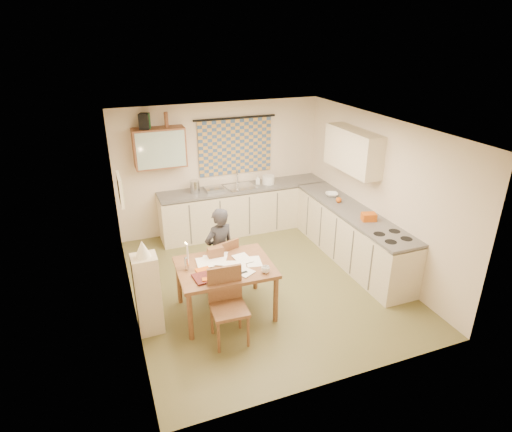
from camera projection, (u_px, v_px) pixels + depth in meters
name	position (u px, v px, depth m)	size (l,w,h in m)	color
floor	(263.00, 283.00, 6.85)	(4.00, 4.50, 0.02)	brown
ceiling	(264.00, 125.00, 5.84)	(4.00, 4.50, 0.02)	white
wall_back	(220.00, 168.00, 8.28)	(4.00, 0.02, 2.50)	beige
wall_front	(345.00, 290.00, 4.41)	(4.00, 0.02, 2.50)	beige
wall_left	(124.00, 231.00, 5.69)	(0.02, 4.50, 2.50)	beige
wall_right	(377.00, 193.00, 7.00)	(0.02, 4.50, 2.50)	beige
window_blind	(235.00, 147.00, 8.18)	(1.45, 0.03, 1.05)	#344E75
curtain_rod	(235.00, 118.00, 7.94)	(0.04, 0.04, 1.60)	black
wall_cabinet	(160.00, 148.00, 7.53)	(0.90, 0.34, 0.70)	brown
wall_cabinet_glass	(161.00, 150.00, 7.38)	(0.84, 0.02, 0.64)	#99B2A5
upper_cabinet_right	(353.00, 150.00, 7.17)	(0.34, 1.30, 0.70)	beige
framed_print	(120.00, 189.00, 5.86)	(0.04, 0.50, 0.40)	beige
print_canvas	(122.00, 189.00, 5.87)	(0.01, 0.42, 0.32)	beige
counter_back	(244.00, 209.00, 8.45)	(3.30, 0.62, 0.92)	beige
counter_right	(351.00, 235.00, 7.38)	(0.62, 2.95, 0.92)	beige
stove	(389.00, 264.00, 6.47)	(0.59, 0.59, 0.91)	white
sink	(241.00, 189.00, 8.26)	(0.55, 0.45, 0.10)	silver
tap	(237.00, 177.00, 8.34)	(0.03, 0.03, 0.28)	silver
dish_rack	(214.00, 189.00, 8.06)	(0.35, 0.30, 0.06)	silver
kettle	(195.00, 187.00, 7.90)	(0.18, 0.18, 0.24)	silver
mixing_bowl	(268.00, 180.00, 8.40)	(0.24, 0.24, 0.16)	white
soap_bottle	(258.00, 180.00, 8.37)	(0.10, 0.11, 0.18)	white
bowl	(332.00, 195.00, 7.79)	(0.30, 0.30, 0.06)	white
orange_bag	(369.00, 217.00, 6.79)	(0.22, 0.16, 0.12)	#C2520D
fruit_orange	(339.00, 200.00, 7.49)	(0.10, 0.10, 0.10)	#C2520D
speaker	(144.00, 121.00, 7.26)	(0.16, 0.20, 0.26)	black
bottle_green	(148.00, 121.00, 7.28)	(0.07, 0.07, 0.26)	#195926
bottle_brown	(166.00, 120.00, 7.38)	(0.07, 0.07, 0.26)	brown
dining_table	(226.00, 289.00, 5.99)	(1.33, 1.03, 0.75)	brown
chair_far	(222.00, 274.00, 6.54)	(0.51, 0.51, 0.90)	brown
chair_near	(229.00, 320.00, 5.47)	(0.47, 0.47, 0.98)	brown
person	(220.00, 250.00, 6.39)	(0.57, 0.46, 1.36)	black
shelf_stand	(148.00, 294.00, 5.54)	(0.32, 0.30, 1.12)	beige
lampshade	(142.00, 249.00, 5.27)	(0.20, 0.20, 0.22)	beige
letter_rack	(215.00, 252.00, 6.02)	(0.22, 0.10, 0.16)	brown
mug	(266.00, 270.00, 5.66)	(0.14, 0.14, 0.09)	white
magazine	(194.00, 280.00, 5.48)	(0.24, 0.31, 0.03)	maroon
book	(198.00, 274.00, 5.63)	(0.21, 0.28, 0.02)	#C2520D
orange_box	(207.00, 280.00, 5.47)	(0.12, 0.08, 0.04)	#C2520D
eyeglasses	(243.00, 273.00, 5.65)	(0.13, 0.04, 0.02)	black
candle_holder	(187.00, 264.00, 5.71)	(0.06, 0.06, 0.18)	silver
candle	(187.00, 251.00, 5.61)	(0.02, 0.02, 0.22)	white
candle_flame	(185.00, 243.00, 5.57)	(0.02, 0.02, 0.02)	#FFCC66
papers	(225.00, 266.00, 5.82)	(0.99, 0.87, 0.02)	white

